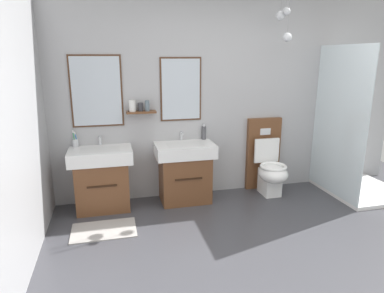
{
  "coord_description": "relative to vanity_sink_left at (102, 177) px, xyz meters",
  "views": [
    {
      "loc": [
        -1.59,
        -2.26,
        1.82
      ],
      "look_at": [
        -0.67,
        1.55,
        0.77
      ],
      "focal_mm": 32.01,
      "sensor_mm": 36.0,
      "label": 1
    }
  ],
  "objects": [
    {
      "name": "vanity_sink_right",
      "position": [
        1.02,
        0.0,
        0.0
      ],
      "size": [
        0.73,
        0.48,
        0.75
      ],
      "color": "brown",
      "rests_on": "ground"
    },
    {
      "name": "shower_tray",
      "position": [
        3.25,
        -0.32,
        0.0
      ],
      "size": [
        0.96,
        1.04,
        1.95
      ],
      "color": "white",
      "rests_on": "ground"
    },
    {
      "name": "tap_on_right_sink",
      "position": [
        1.02,
        0.18,
        0.43
      ],
      "size": [
        0.03,
        0.13,
        0.11
      ],
      "color": "silver",
      "rests_on": "vanity_sink_right"
    },
    {
      "name": "soap_dispenser",
      "position": [
        1.32,
        0.17,
        0.44
      ],
      "size": [
        0.06,
        0.06,
        0.21
      ],
      "color": "#4C4C51",
      "rests_on": "vanity_sink_right"
    },
    {
      "name": "toothbrush_cup",
      "position": [
        -0.29,
        0.16,
        0.41
      ],
      "size": [
        0.07,
        0.07,
        0.2
      ],
      "color": "silver",
      "rests_on": "vanity_sink_left"
    },
    {
      "name": "bath_mat",
      "position": [
        -0.0,
        -0.59,
        -0.39
      ],
      "size": [
        0.68,
        0.44,
        0.01
      ],
      "primitive_type": "cube",
      "color": "#9E9993",
      "rests_on": "ground"
    },
    {
      "name": "ground_plane",
      "position": [
        1.73,
        -1.78,
        -0.45
      ],
      "size": [
        6.1,
        5.4,
        0.1
      ],
      "primitive_type": "cube",
      "color": "#3D3D42",
      "rests_on": "ground"
    },
    {
      "name": "vanity_sink_left",
      "position": [
        0.0,
        0.0,
        0.0
      ],
      "size": [
        0.73,
        0.48,
        0.75
      ],
      "color": "brown",
      "rests_on": "ground"
    },
    {
      "name": "toilet",
      "position": [
        2.18,
        0.0,
        -0.02
      ],
      "size": [
        0.48,
        0.62,
        1.0
      ],
      "color": "brown",
      "rests_on": "ground"
    },
    {
      "name": "tap_on_left_sink",
      "position": [
        -0.0,
        0.18,
        0.43
      ],
      "size": [
        0.03,
        0.13,
        0.11
      ],
      "color": "silver",
      "rests_on": "vanity_sink_left"
    },
    {
      "name": "wall_back",
      "position": [
        1.72,
        0.26,
        0.97
      ],
      "size": [
        4.9,
        0.52,
        2.73
      ],
      "color": "#A8A8AA",
      "rests_on": "ground"
    }
  ]
}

